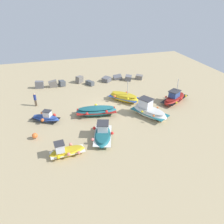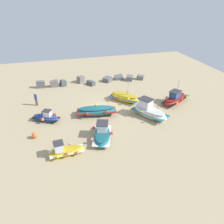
{
  "view_description": "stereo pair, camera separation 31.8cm",
  "coord_description": "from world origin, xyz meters",
  "px_view_note": "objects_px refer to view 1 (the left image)",
  "views": [
    {
      "loc": [
        -5.9,
        -22.81,
        12.69
      ],
      "look_at": [
        0.07,
        -2.66,
        0.9
      ],
      "focal_mm": 34.82,
      "sensor_mm": 36.0,
      "label": 1
    },
    {
      "loc": [
        -5.6,
        -22.89,
        12.69
      ],
      "look_at": [
        0.07,
        -2.66,
        0.9
      ],
      "focal_mm": 34.82,
      "sensor_mm": 36.0,
      "label": 2
    }
  ],
  "objects_px": {
    "fishing_boat_4": "(46,118)",
    "fishing_boat_5": "(96,111)",
    "mooring_buoy_0": "(35,136)",
    "fishing_boat_3": "(149,111)",
    "person_walking": "(35,99)",
    "fishing_boat_1": "(66,151)",
    "fishing_boat_6": "(174,98)",
    "fishing_boat_0": "(103,134)",
    "fishing_boat_2": "(124,97)"
  },
  "relations": [
    {
      "from": "fishing_boat_5",
      "to": "person_walking",
      "type": "relative_size",
      "value": 2.85
    },
    {
      "from": "fishing_boat_0",
      "to": "person_walking",
      "type": "xyz_separation_m",
      "value": [
        -6.32,
        9.05,
        0.48
      ]
    },
    {
      "from": "fishing_boat_1",
      "to": "fishing_boat_4",
      "type": "distance_m",
      "value": 6.58
    },
    {
      "from": "fishing_boat_2",
      "to": "fishing_boat_5",
      "type": "xyz_separation_m",
      "value": [
        -4.26,
        -2.51,
        -0.04
      ]
    },
    {
      "from": "fishing_boat_1",
      "to": "mooring_buoy_0",
      "type": "bearing_deg",
      "value": -55.64
    },
    {
      "from": "fishing_boat_5",
      "to": "fishing_boat_6",
      "type": "bearing_deg",
      "value": -168.44
    },
    {
      "from": "fishing_boat_3",
      "to": "mooring_buoy_0",
      "type": "relative_size",
      "value": 7.04
    },
    {
      "from": "mooring_buoy_0",
      "to": "fishing_boat_4",
      "type": "bearing_deg",
      "value": 70.07
    },
    {
      "from": "fishing_boat_2",
      "to": "fishing_boat_1",
      "type": "bearing_deg",
      "value": 92.31
    },
    {
      "from": "fishing_boat_2",
      "to": "fishing_boat_3",
      "type": "xyz_separation_m",
      "value": [
        1.48,
        -4.45,
        0.11
      ]
    },
    {
      "from": "fishing_boat_6",
      "to": "mooring_buoy_0",
      "type": "relative_size",
      "value": 6.94
    },
    {
      "from": "fishing_boat_6",
      "to": "mooring_buoy_0",
      "type": "distance_m",
      "value": 17.53
    },
    {
      "from": "fishing_boat_2",
      "to": "mooring_buoy_0",
      "type": "distance_m",
      "value": 12.3
    },
    {
      "from": "fishing_boat_4",
      "to": "fishing_boat_6",
      "type": "height_order",
      "value": "fishing_boat_6"
    },
    {
      "from": "fishing_boat_2",
      "to": "fishing_boat_4",
      "type": "height_order",
      "value": "fishing_boat_2"
    },
    {
      "from": "fishing_boat_0",
      "to": "mooring_buoy_0",
      "type": "bearing_deg",
      "value": 91.83
    },
    {
      "from": "person_walking",
      "to": "mooring_buoy_0",
      "type": "xyz_separation_m",
      "value": [
        -0.03,
        -7.26,
        -0.6
      ]
    },
    {
      "from": "fishing_boat_5",
      "to": "mooring_buoy_0",
      "type": "distance_m",
      "value": 7.38
    },
    {
      "from": "fishing_boat_2",
      "to": "mooring_buoy_0",
      "type": "relative_size",
      "value": 5.95
    },
    {
      "from": "fishing_boat_4",
      "to": "fishing_boat_5",
      "type": "xyz_separation_m",
      "value": [
        5.66,
        -0.25,
        0.11
      ]
    },
    {
      "from": "fishing_boat_0",
      "to": "fishing_boat_2",
      "type": "xyz_separation_m",
      "value": [
        4.7,
        7.18,
        0.07
      ]
    },
    {
      "from": "fishing_boat_2",
      "to": "fishing_boat_5",
      "type": "bearing_deg",
      "value": 76.88
    },
    {
      "from": "fishing_boat_4",
      "to": "person_walking",
      "type": "distance_m",
      "value": 4.32
    },
    {
      "from": "fishing_boat_0",
      "to": "mooring_buoy_0",
      "type": "xyz_separation_m",
      "value": [
        -6.35,
        1.79,
        -0.13
      ]
    },
    {
      "from": "fishing_boat_1",
      "to": "fishing_boat_6",
      "type": "height_order",
      "value": "fishing_boat_6"
    },
    {
      "from": "fishing_boat_4",
      "to": "fishing_boat_6",
      "type": "bearing_deg",
      "value": 29.51
    },
    {
      "from": "fishing_boat_6",
      "to": "person_walking",
      "type": "bearing_deg",
      "value": -43.59
    },
    {
      "from": "fishing_boat_0",
      "to": "person_walking",
      "type": "bearing_deg",
      "value": 52.5
    },
    {
      "from": "fishing_boat_1",
      "to": "fishing_boat_2",
      "type": "relative_size",
      "value": 0.82
    },
    {
      "from": "fishing_boat_2",
      "to": "mooring_buoy_0",
      "type": "bearing_deg",
      "value": 72.34
    },
    {
      "from": "fishing_boat_6",
      "to": "person_walking",
      "type": "height_order",
      "value": "fishing_boat_6"
    },
    {
      "from": "fishing_boat_3",
      "to": "fishing_boat_6",
      "type": "distance_m",
      "value": 5.25
    },
    {
      "from": "fishing_boat_0",
      "to": "fishing_boat_4",
      "type": "bearing_deg",
      "value": 64.32
    },
    {
      "from": "fishing_boat_0",
      "to": "fishing_boat_4",
      "type": "distance_m",
      "value": 7.17
    },
    {
      "from": "fishing_boat_1",
      "to": "fishing_boat_6",
      "type": "bearing_deg",
      "value": -160.65
    },
    {
      "from": "fishing_boat_6",
      "to": "fishing_boat_5",
      "type": "bearing_deg",
      "value": -28.27
    },
    {
      "from": "fishing_boat_3",
      "to": "person_walking",
      "type": "distance_m",
      "value": 14.01
    },
    {
      "from": "mooring_buoy_0",
      "to": "fishing_boat_5",
      "type": "bearing_deg",
      "value": 22.96
    },
    {
      "from": "mooring_buoy_0",
      "to": "fishing_boat_3",
      "type": "bearing_deg",
      "value": 4.28
    },
    {
      "from": "person_walking",
      "to": "fishing_boat_0",
      "type": "bearing_deg",
      "value": -7.03
    },
    {
      "from": "fishing_boat_5",
      "to": "fishing_boat_2",
      "type": "bearing_deg",
      "value": -140.24
    },
    {
      "from": "fishing_boat_6",
      "to": "person_walking",
      "type": "xyz_separation_m",
      "value": [
        -17.18,
        3.96,
        0.44
      ]
    },
    {
      "from": "mooring_buoy_0",
      "to": "fishing_boat_2",
      "type": "bearing_deg",
      "value": 26.01
    },
    {
      "from": "fishing_boat_1",
      "to": "fishing_boat_6",
      "type": "distance_m",
      "value": 15.95
    },
    {
      "from": "fishing_boat_3",
      "to": "person_walking",
      "type": "xyz_separation_m",
      "value": [
        -12.5,
        6.32,
        0.31
      ]
    },
    {
      "from": "fishing_boat_0",
      "to": "fishing_boat_2",
      "type": "relative_size",
      "value": 1.03
    },
    {
      "from": "fishing_boat_0",
      "to": "mooring_buoy_0",
      "type": "distance_m",
      "value": 6.6
    },
    {
      "from": "person_walking",
      "to": "mooring_buoy_0",
      "type": "bearing_deg",
      "value": -42.22
    },
    {
      "from": "fishing_boat_1",
      "to": "fishing_boat_2",
      "type": "height_order",
      "value": "fishing_boat_2"
    },
    {
      "from": "fishing_boat_1",
      "to": "fishing_boat_3",
      "type": "relative_size",
      "value": 0.69
    }
  ]
}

